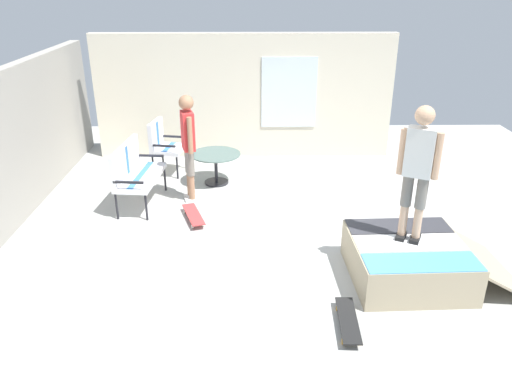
{
  "coord_description": "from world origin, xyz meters",
  "views": [
    {
      "loc": [
        -6.23,
        0.4,
        3.53
      ],
      "look_at": [
        0.21,
        0.31,
        0.7
      ],
      "focal_mm": 34.95,
      "sensor_mm": 36.0,
      "label": 1
    }
  ],
  "objects_px": {
    "skate_ramp": "(409,260)",
    "patio_chair_near_house": "(163,142)",
    "person_skater": "(418,165)",
    "patio_bench": "(133,169)",
    "skateboard_spare": "(348,320)",
    "patio_table": "(216,162)",
    "person_watching": "(188,140)",
    "skateboard_by_bench": "(193,215)"
  },
  "relations": [
    {
      "from": "person_skater",
      "to": "skateboard_spare",
      "type": "height_order",
      "value": "person_skater"
    },
    {
      "from": "skateboard_by_bench",
      "to": "patio_bench",
      "type": "bearing_deg",
      "value": 58.88
    },
    {
      "from": "patio_bench",
      "to": "person_watching",
      "type": "relative_size",
      "value": 0.72
    },
    {
      "from": "patio_chair_near_house",
      "to": "person_skater",
      "type": "bearing_deg",
      "value": -135.09
    },
    {
      "from": "person_skater",
      "to": "skate_ramp",
      "type": "bearing_deg",
      "value": -164.95
    },
    {
      "from": "skateboard_spare",
      "to": "patio_chair_near_house",
      "type": "bearing_deg",
      "value": 30.12
    },
    {
      "from": "person_watching",
      "to": "skateboard_by_bench",
      "type": "bearing_deg",
      "value": -171.7
    },
    {
      "from": "patio_chair_near_house",
      "to": "person_skater",
      "type": "relative_size",
      "value": 0.61
    },
    {
      "from": "patio_bench",
      "to": "patio_chair_near_house",
      "type": "bearing_deg",
      "value": -9.85
    },
    {
      "from": "patio_bench",
      "to": "skateboard_spare",
      "type": "height_order",
      "value": "patio_bench"
    },
    {
      "from": "skate_ramp",
      "to": "patio_bench",
      "type": "distance_m",
      "value": 4.51
    },
    {
      "from": "patio_bench",
      "to": "person_skater",
      "type": "distance_m",
      "value": 4.52
    },
    {
      "from": "person_skater",
      "to": "patio_table",
      "type": "bearing_deg",
      "value": 40.01
    },
    {
      "from": "skate_ramp",
      "to": "patio_chair_near_house",
      "type": "relative_size",
      "value": 2.03
    },
    {
      "from": "patio_chair_near_house",
      "to": "person_skater",
      "type": "height_order",
      "value": "person_skater"
    },
    {
      "from": "skate_ramp",
      "to": "person_skater",
      "type": "xyz_separation_m",
      "value": [
        0.09,
        0.02,
        1.24
      ]
    },
    {
      "from": "person_watching",
      "to": "skateboard_by_bench",
      "type": "height_order",
      "value": "person_watching"
    },
    {
      "from": "skate_ramp",
      "to": "skateboard_by_bench",
      "type": "xyz_separation_m",
      "value": [
        1.66,
        2.87,
        -0.17
      ]
    },
    {
      "from": "patio_chair_near_house",
      "to": "skateboard_by_bench",
      "type": "xyz_separation_m",
      "value": [
        -2.05,
        -0.76,
        -0.53
      ]
    },
    {
      "from": "patio_chair_near_house",
      "to": "person_watching",
      "type": "relative_size",
      "value": 0.57
    },
    {
      "from": "skate_ramp",
      "to": "patio_table",
      "type": "xyz_separation_m",
      "value": [
        3.16,
        2.6,
        0.15
      ]
    },
    {
      "from": "skateboard_by_bench",
      "to": "patio_table",
      "type": "bearing_deg",
      "value": -10.3
    },
    {
      "from": "skate_ramp",
      "to": "patio_chair_near_house",
      "type": "xyz_separation_m",
      "value": [
        3.71,
        3.63,
        0.36
      ]
    },
    {
      "from": "person_skater",
      "to": "skateboard_spare",
      "type": "xyz_separation_m",
      "value": [
        -1.04,
        0.91,
        -1.41
      ]
    },
    {
      "from": "patio_bench",
      "to": "person_watching",
      "type": "bearing_deg",
      "value": -79.67
    },
    {
      "from": "patio_table",
      "to": "skateboard_spare",
      "type": "xyz_separation_m",
      "value": [
        -4.11,
        -1.67,
        -0.32
      ]
    },
    {
      "from": "patio_bench",
      "to": "person_skater",
      "type": "xyz_separation_m",
      "value": [
        -2.18,
        -3.86,
        0.88
      ]
    },
    {
      "from": "patio_table",
      "to": "person_watching",
      "type": "height_order",
      "value": "person_watching"
    },
    {
      "from": "person_watching",
      "to": "patio_table",
      "type": "bearing_deg",
      "value": -28.15
    },
    {
      "from": "person_watching",
      "to": "skateboard_by_bench",
      "type": "relative_size",
      "value": 2.18
    },
    {
      "from": "skate_ramp",
      "to": "patio_bench",
      "type": "height_order",
      "value": "patio_bench"
    },
    {
      "from": "person_watching",
      "to": "skateboard_by_bench",
      "type": "xyz_separation_m",
      "value": [
        -0.77,
        -0.11,
        -0.98
      ]
    },
    {
      "from": "patio_table",
      "to": "skateboard_by_bench",
      "type": "relative_size",
      "value": 1.09
    },
    {
      "from": "person_watching",
      "to": "patio_bench",
      "type": "bearing_deg",
      "value": 100.33
    },
    {
      "from": "skateboard_by_bench",
      "to": "skateboard_spare",
      "type": "height_order",
      "value": "same"
    },
    {
      "from": "patio_bench",
      "to": "skateboard_by_bench",
      "type": "distance_m",
      "value": 1.3
    },
    {
      "from": "patio_bench",
      "to": "patio_table",
      "type": "bearing_deg",
      "value": -55.49
    },
    {
      "from": "person_skater",
      "to": "patio_chair_near_house",
      "type": "bearing_deg",
      "value": 44.91
    },
    {
      "from": "patio_table",
      "to": "skateboard_by_bench",
      "type": "bearing_deg",
      "value": 169.7
    },
    {
      "from": "person_skater",
      "to": "skateboard_by_bench",
      "type": "relative_size",
      "value": 2.05
    },
    {
      "from": "patio_table",
      "to": "skateboard_spare",
      "type": "bearing_deg",
      "value": -157.87
    },
    {
      "from": "patio_table",
      "to": "skate_ramp",
      "type": "bearing_deg",
      "value": -140.54
    }
  ]
}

